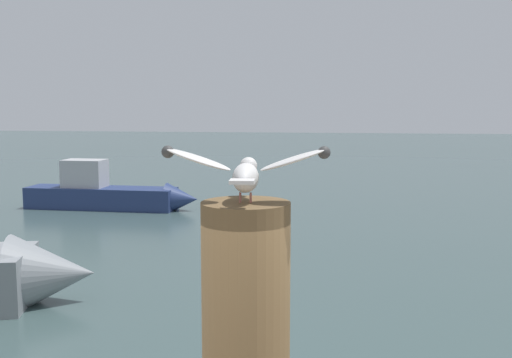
# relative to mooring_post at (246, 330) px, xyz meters

# --- Properties ---
(mooring_post) EXTENTS (0.31, 0.31, 0.92)m
(mooring_post) POSITION_rel_mooring_post_xyz_m (0.00, 0.00, 0.00)
(mooring_post) COLOR brown
(mooring_post) RESTS_ON harbor_quay
(seagull) EXTENTS (0.58, 0.39, 0.20)m
(seagull) POSITION_rel_mooring_post_xyz_m (-0.00, 0.00, 0.57)
(seagull) COLOR #C66F60
(seagull) RESTS_ON mooring_post
(boat_navy) EXTENTS (4.88, 1.06, 1.47)m
(boat_navy) POSITION_rel_mooring_post_xyz_m (-6.03, 14.12, -1.69)
(boat_navy) COLOR navy
(boat_navy) RESTS_ON ground_plane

